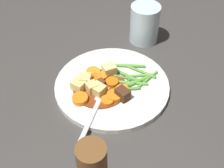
# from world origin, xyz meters

# --- Properties ---
(ground_plane) EXTENTS (3.00, 3.00, 0.00)m
(ground_plane) POSITION_xyz_m (0.00, 0.00, 0.00)
(ground_plane) COLOR #423F3D
(dinner_plate) EXTENTS (0.27, 0.27, 0.01)m
(dinner_plate) POSITION_xyz_m (0.00, 0.00, 0.01)
(dinner_plate) COLOR white
(dinner_plate) RESTS_ON ground_plane
(stew_sauce) EXTENTS (0.13, 0.13, 0.00)m
(stew_sauce) POSITION_xyz_m (0.03, 0.00, 0.01)
(stew_sauce) COLOR brown
(stew_sauce) RESTS_ON dinner_plate
(carrot_slice_0) EXTENTS (0.04, 0.04, 0.01)m
(carrot_slice_0) POSITION_xyz_m (0.04, 0.05, 0.02)
(carrot_slice_0) COLOR orange
(carrot_slice_0) RESTS_ON dinner_plate
(carrot_slice_1) EXTENTS (0.04, 0.04, 0.01)m
(carrot_slice_1) POSITION_xyz_m (-0.01, 0.03, 0.02)
(carrot_slice_1) COLOR orange
(carrot_slice_1) RESTS_ON dinner_plate
(carrot_slice_2) EXTENTS (0.04, 0.04, 0.01)m
(carrot_slice_2) POSITION_xyz_m (0.03, -0.03, 0.02)
(carrot_slice_2) COLOR orange
(carrot_slice_2) RESTS_ON dinner_plate
(carrot_slice_3) EXTENTS (0.05, 0.05, 0.01)m
(carrot_slice_3) POSITION_xyz_m (0.02, -0.06, 0.02)
(carrot_slice_3) COLOR orange
(carrot_slice_3) RESTS_ON dinner_plate
(carrot_slice_4) EXTENTS (0.05, 0.05, 0.01)m
(carrot_slice_4) POSITION_xyz_m (0.02, 0.04, 0.02)
(carrot_slice_4) COLOR orange
(carrot_slice_4) RESTS_ON dinner_plate
(carrot_slice_5) EXTENTS (0.05, 0.05, 0.01)m
(carrot_slice_5) POSITION_xyz_m (0.09, 0.01, 0.02)
(carrot_slice_5) COLOR orange
(carrot_slice_5) RESTS_ON dinner_plate
(carrot_slice_6) EXTENTS (0.04, 0.04, 0.01)m
(carrot_slice_6) POSITION_xyz_m (0.01, -0.03, 0.02)
(carrot_slice_6) COLOR orange
(carrot_slice_6) RESTS_ON dinner_plate
(carrot_slice_7) EXTENTS (0.03, 0.03, 0.01)m
(carrot_slice_7) POSITION_xyz_m (0.00, -0.00, 0.02)
(carrot_slice_7) COLOR orange
(carrot_slice_7) RESTS_ON dinner_plate
(potato_chunk_0) EXTENTS (0.04, 0.04, 0.02)m
(potato_chunk_0) POSITION_xyz_m (0.04, 0.01, 0.03)
(potato_chunk_0) COLOR #E5CC7A
(potato_chunk_0) RESTS_ON dinner_plate
(potato_chunk_1) EXTENTS (0.02, 0.02, 0.03)m
(potato_chunk_1) POSITION_xyz_m (0.05, 0.00, 0.03)
(potato_chunk_1) COLOR #E5CC7A
(potato_chunk_1) RESTS_ON dinner_plate
(potato_chunk_2) EXTENTS (0.04, 0.04, 0.02)m
(potato_chunk_2) POSITION_xyz_m (0.07, -0.02, 0.03)
(potato_chunk_2) COLOR #E5CC7A
(potato_chunk_2) RESTS_ON dinner_plate
(potato_chunk_3) EXTENTS (0.03, 0.03, 0.03)m
(potato_chunk_3) POSITION_xyz_m (-0.01, -0.03, 0.03)
(potato_chunk_3) COLOR #EAD68C
(potato_chunk_3) RESTS_ON dinner_plate
(potato_chunk_4) EXTENTS (0.04, 0.04, 0.03)m
(potato_chunk_4) POSITION_xyz_m (0.06, -0.03, 0.03)
(potato_chunk_4) COLOR #E5CC7A
(potato_chunk_4) RESTS_ON dinner_plate
(meat_chunk_0) EXTENTS (0.02, 0.02, 0.02)m
(meat_chunk_0) POSITION_xyz_m (0.03, -0.01, 0.02)
(meat_chunk_0) COLOR #56331E
(meat_chunk_0) RESTS_ON dinner_plate
(meat_chunk_1) EXTENTS (0.03, 0.04, 0.03)m
(meat_chunk_1) POSITION_xyz_m (0.00, 0.05, 0.03)
(meat_chunk_1) COLOR #4C2B19
(meat_chunk_1) RESTS_ON dinner_plate
(green_bean_0) EXTENTS (0.04, 0.06, 0.01)m
(green_bean_0) POSITION_xyz_m (-0.04, -0.01, 0.02)
(green_bean_0) COLOR #599E38
(green_bean_0) RESTS_ON dinner_plate
(green_bean_1) EXTENTS (0.08, 0.04, 0.01)m
(green_bean_1) POSITION_xyz_m (-0.01, 0.02, 0.02)
(green_bean_1) COLOR #4C8E33
(green_bean_1) RESTS_ON dinner_plate
(green_bean_2) EXTENTS (0.04, 0.07, 0.01)m
(green_bean_2) POSITION_xyz_m (-0.08, -0.00, 0.02)
(green_bean_2) COLOR #599E38
(green_bean_2) RESTS_ON dinner_plate
(green_bean_3) EXTENTS (0.06, 0.01, 0.01)m
(green_bean_3) POSITION_xyz_m (-0.03, 0.02, 0.02)
(green_bean_3) COLOR #66AD42
(green_bean_3) RESTS_ON dinner_plate
(green_bean_4) EXTENTS (0.07, 0.03, 0.01)m
(green_bean_4) POSITION_xyz_m (-0.08, 0.03, 0.02)
(green_bean_4) COLOR #66AD42
(green_bean_4) RESTS_ON dinner_plate
(green_bean_5) EXTENTS (0.07, 0.03, 0.01)m
(green_bean_5) POSITION_xyz_m (-0.07, 0.01, 0.02)
(green_bean_5) COLOR #66AD42
(green_bean_5) RESTS_ON dinner_plate
(green_bean_6) EXTENTS (0.05, 0.05, 0.01)m
(green_bean_6) POSITION_xyz_m (-0.04, 0.00, 0.02)
(green_bean_6) COLOR #4C8E33
(green_bean_6) RESTS_ON dinner_plate
(green_bean_7) EXTENTS (0.06, 0.01, 0.01)m
(green_bean_7) POSITION_xyz_m (-0.06, 0.03, 0.02)
(green_bean_7) COLOR #66AD42
(green_bean_7) RESTS_ON dinner_plate
(green_bean_8) EXTENTS (0.07, 0.05, 0.01)m
(green_bean_8) POSITION_xyz_m (-0.07, -0.03, 0.02)
(green_bean_8) COLOR #66AD42
(green_bean_8) RESTS_ON dinner_plate
(green_bean_9) EXTENTS (0.06, 0.03, 0.01)m
(green_bean_9) POSITION_xyz_m (-0.02, 0.04, 0.02)
(green_bean_9) COLOR #599E38
(green_bean_9) RESTS_ON dinner_plate
(green_bean_10) EXTENTS (0.06, 0.05, 0.01)m
(green_bean_10) POSITION_xyz_m (-0.04, 0.02, 0.02)
(green_bean_10) COLOR #66AD42
(green_bean_10) RESTS_ON dinner_plate
(fork) EXTENTS (0.14, 0.13, 0.00)m
(fork) POSITION_xyz_m (0.07, 0.05, 0.02)
(fork) COLOR silver
(fork) RESTS_ON dinner_plate
(water_glass) EXTENTS (0.08, 0.08, 0.11)m
(water_glass) POSITION_xyz_m (-0.17, -0.13, 0.05)
(water_glass) COLOR silver
(water_glass) RESTS_ON ground_plane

